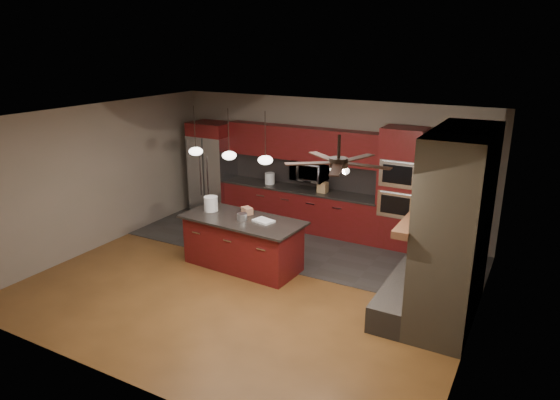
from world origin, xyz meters
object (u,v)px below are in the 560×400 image
Objects in this scene: oven_tower at (400,189)px; kitchen_island at (243,242)px; refrigerator at (213,169)px; white_bucket at (211,204)px; counter_bucket at (270,178)px; counter_box at (323,187)px; cardboard_box at (247,211)px; microwave at (309,171)px; paint_can at (242,217)px; paint_tray at (264,221)px.

oven_tower is 3.23m from kitchen_island.
white_bucket is at bearing -54.69° from refrigerator.
counter_box is at bearing -2.20° from counter_bucket.
refrigerator is at bearing 166.35° from cardboard_box.
refrigerator is (-2.43, -0.13, -0.22)m from microwave.
white_bucket is 0.80m from paint_can.
paint_can is at bearing -45.00° from cardboard_box.
kitchen_island is at bearing 122.88° from paint_can.
paint_tray is 2.19m from counter_box.
counter_bucket is at bearing 90.08° from white_bucket.
oven_tower reaches higher than paint_tray.
cardboard_box reaches higher than kitchen_island.
refrigerator is at bearing 155.34° from paint_tray.
oven_tower is 2.85m from paint_tray.
counter_bucket is at bearing 179.85° from oven_tower.
cardboard_box reaches higher than paint_tray.
microwave is at bearing 111.07° from cardboard_box.
microwave is at bearing 3.04° from counter_bucket.
white_bucket is at bearing -143.24° from oven_tower.
white_bucket is at bearing -112.81° from microwave.
white_bucket reaches higher than kitchen_island.
paint_tray is at bearing 9.52° from kitchen_island.
counter_bucket is (-0.00, 2.18, -0.03)m from white_bucket.
refrigerator is at bearing -176.88° from counter_bucket.
kitchen_island is 0.63m from paint_tray.
refrigerator is at bearing -176.91° from microwave.
white_bucket is at bearing -167.86° from paint_tray.
microwave reaches higher than paint_can.
microwave is 0.32× the size of kitchen_island.
paint_can is at bearing -53.60° from kitchen_island.
kitchen_island is 0.95m from white_bucket.
paint_tray is 2.52m from counter_bucket.
white_bucket reaches higher than counter_box.
white_bucket reaches higher than paint_tray.
white_bucket is at bearing 168.94° from paint_can.
paint_can is 0.39m from paint_tray.
microwave is at bearing 178.34° from oven_tower.
counter_box is (0.52, 2.29, 0.03)m from paint_can.
microwave is 2.11m from cardboard_box.
paint_can reaches higher than kitchen_island.
kitchen_island is at bearing -94.91° from microwave.
counter_bucket is at bearing 111.60° from kitchen_island.
counter_box reaches higher than cardboard_box.
microwave is at bearing 67.19° from white_bucket.
counter_box is at bearing 100.80° from cardboard_box.
microwave is 0.98m from counter_bucket.
cardboard_box is (2.17, -1.94, -0.10)m from refrigerator.
white_bucket reaches higher than paint_can.
paint_can is at bearing -71.48° from counter_bucket.
oven_tower is 3.25× the size of microwave.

